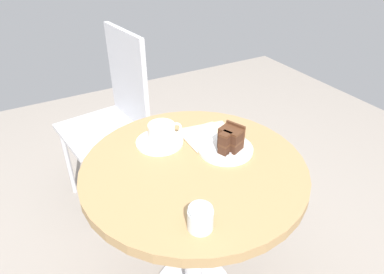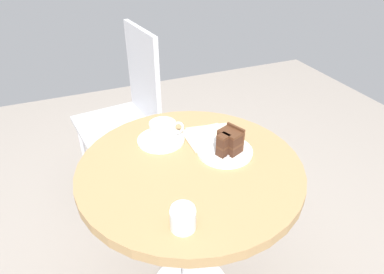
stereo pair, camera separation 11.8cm
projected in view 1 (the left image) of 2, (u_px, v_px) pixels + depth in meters
cafe_table at (194, 191)px, 1.18m from camera, size 0.74×0.74×0.68m
saucer at (160, 142)px, 1.22m from camera, size 0.17×0.17×0.01m
coffee_cup at (162, 133)px, 1.20m from camera, size 0.13×0.09×0.07m
teaspoon at (167, 148)px, 1.17m from camera, size 0.09×0.05×0.00m
cake_plate at (225, 149)px, 1.18m from camera, size 0.19×0.19×0.01m
cake_slice at (230, 139)px, 1.15m from camera, size 0.10×0.09×0.09m
fork at (231, 153)px, 1.14m from camera, size 0.11×0.10×0.00m
napkin at (208, 136)px, 1.26m from camera, size 0.20×0.19×0.00m
cafe_chair at (115, 108)px, 1.74m from camera, size 0.43×0.43×0.93m
sugar_pot at (200, 217)px, 0.87m from camera, size 0.07×0.07×0.08m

